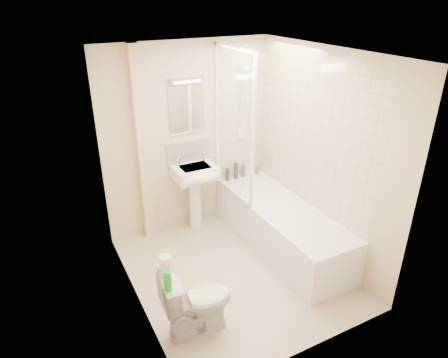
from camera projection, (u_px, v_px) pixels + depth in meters
floor at (235, 271)px, 4.55m from camera, size 2.50×2.50×0.00m
wall_back at (188, 139)px, 5.03m from camera, size 2.20×0.02×2.40m
wall_left at (129, 200)px, 3.57m from camera, size 0.02×2.50×2.40m
wall_right at (322, 157)px, 4.49m from camera, size 0.02×2.50×2.40m
ceiling at (238, 53)px, 3.52m from camera, size 2.20×2.50×0.02m
tile_back at (241, 114)px, 5.24m from camera, size 0.70×0.01×1.75m
tile_right at (311, 133)px, 4.55m from camera, size 0.01×2.10×1.75m
pipe_boxing at (142, 149)px, 4.73m from camera, size 0.12×0.12×2.40m
splashback at (189, 152)px, 5.10m from camera, size 0.60×0.02×0.30m
mirror at (187, 110)px, 4.86m from camera, size 0.46×0.01×0.60m
strip_light at (186, 80)px, 4.68m from camera, size 0.42×0.07×0.07m
bathtub at (281, 225)px, 4.90m from camera, size 0.70×2.10×0.55m
shower_screen at (233, 125)px, 4.73m from camera, size 0.04×0.92×1.80m
shower_fixture at (242, 106)px, 5.15m from camera, size 0.10×0.16×0.99m
pedestal_sink at (196, 181)px, 5.05m from camera, size 0.53×0.49×1.02m
bottle_black_a at (227, 174)px, 5.42m from camera, size 0.06×0.06×0.17m
bottle_black_b at (236, 171)px, 5.46m from camera, size 0.06×0.06×0.23m
bottle_blue at (243, 172)px, 5.53m from camera, size 0.05×0.05×0.15m
bottle_cream at (247, 170)px, 5.55m from camera, size 0.06×0.06×0.18m
bottle_white_b at (250, 171)px, 5.58m from camera, size 0.06×0.06×0.13m
bottle_green at (257, 170)px, 5.64m from camera, size 0.06×0.06×0.09m
toilet at (197, 301)px, 3.64m from camera, size 0.45×0.69×0.66m
toilet_roll_lower at (163, 269)px, 3.45m from camera, size 0.12×0.12×0.11m
toilet_roll_upper at (165, 262)px, 3.37m from camera, size 0.10×0.10×0.11m
green_bottle at (168, 281)px, 3.26m from camera, size 0.07×0.07×0.19m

